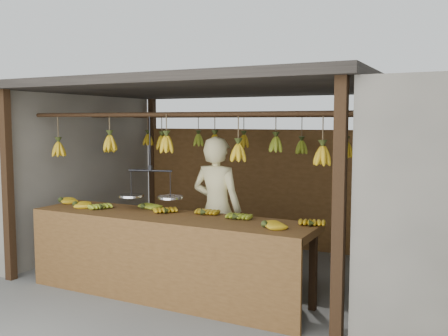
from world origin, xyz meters
The scene contains 8 objects.
ground centered at (0.00, 0.00, 0.00)m, with size 80.00×80.00×0.00m, color #5B5B57.
stall centered at (0.00, 0.33, 1.97)m, with size 4.30×3.30×2.40m.
neighbor_left centered at (-3.60, 0.00, 1.15)m, with size 3.00×3.00×2.30m, color slate.
counter centered at (0.03, -1.22, 0.71)m, with size 3.47×0.75×0.96m.
hanging_bananas centered at (0.00, 0.00, 1.62)m, with size 3.58×2.22×0.39m.
balance_scale centered at (-0.27, -1.00, 1.12)m, with size 0.74×0.38×0.94m.
vendor centered at (0.26, -0.40, 0.87)m, with size 0.64×0.42×1.75m, color beige.
bag_bundles centered at (1.94, 1.35, 1.02)m, with size 0.08×0.26×1.21m.
Camera 1 is at (3.01, -5.61, 1.93)m, focal length 40.00 mm.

